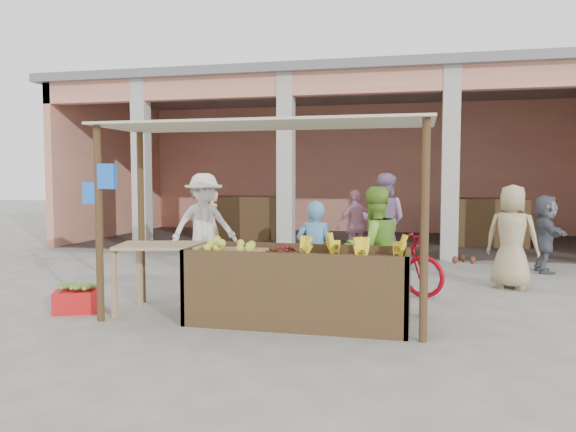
% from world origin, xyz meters
% --- Properties ---
extents(ground, '(60.00, 60.00, 0.00)m').
position_xyz_m(ground, '(0.00, 0.00, 0.00)').
color(ground, slate).
rests_on(ground, ground).
extents(market_building, '(14.40, 6.40, 4.20)m').
position_xyz_m(market_building, '(0.05, 8.93, 2.70)').
color(market_building, tan).
rests_on(market_building, ground).
extents(fruit_stall, '(2.60, 0.95, 0.80)m').
position_xyz_m(fruit_stall, '(0.50, 0.00, 0.40)').
color(fruit_stall, '#4D351F').
rests_on(fruit_stall, ground).
extents(stall_awning, '(4.09, 1.35, 2.39)m').
position_xyz_m(stall_awning, '(-0.01, 0.06, 1.98)').
color(stall_awning, '#4D351F').
rests_on(stall_awning, ground).
extents(banana_heap, '(1.21, 0.66, 0.22)m').
position_xyz_m(banana_heap, '(1.08, -0.03, 0.91)').
color(banana_heap, yellow).
rests_on(banana_heap, fruit_stall).
extents(melon_tray, '(0.71, 0.62, 0.19)m').
position_xyz_m(melon_tray, '(-0.28, -0.05, 0.89)').
color(melon_tray, '#9F7852').
rests_on(melon_tray, fruit_stall).
extents(berry_heap, '(0.48, 0.39, 0.15)m').
position_xyz_m(berry_heap, '(0.32, 0.04, 0.88)').
color(berry_heap, maroon).
rests_on(berry_heap, fruit_stall).
extents(side_table, '(1.25, 0.97, 0.90)m').
position_xyz_m(side_table, '(-1.26, 0.04, 0.75)').
color(side_table, tan).
rests_on(side_table, ground).
extents(papaya_pile, '(0.62, 0.36, 0.18)m').
position_xyz_m(papaya_pile, '(-1.26, 0.04, 0.99)').
color(papaya_pile, '#458E2E').
rests_on(papaya_pile, side_table).
extents(red_crate, '(0.66, 0.59, 0.29)m').
position_xyz_m(red_crate, '(-2.40, -0.12, 0.14)').
color(red_crate, red).
rests_on(red_crate, ground).
extents(plantain_bundle, '(0.42, 0.29, 0.08)m').
position_xyz_m(plantain_bundle, '(-2.40, -0.12, 0.33)').
color(plantain_bundle, olive).
rests_on(plantain_bundle, red_crate).
extents(produce_sacks, '(0.78, 0.73, 0.59)m').
position_xyz_m(produce_sacks, '(2.78, 5.34, 0.30)').
color(produce_sacks, maroon).
rests_on(produce_sacks, ground).
extents(vendor_blue, '(0.59, 0.45, 1.53)m').
position_xyz_m(vendor_blue, '(0.56, 0.80, 0.77)').
color(vendor_blue, '#5696CE').
rests_on(vendor_blue, ground).
extents(vendor_green, '(0.95, 0.83, 1.71)m').
position_xyz_m(vendor_green, '(1.32, 0.81, 0.85)').
color(vendor_green, '#7FBC39').
rests_on(vendor_green, ground).
extents(motorcycle, '(1.26, 2.01, 0.99)m').
position_xyz_m(motorcycle, '(1.41, 2.00, 0.50)').
color(motorcycle, '#990512').
rests_on(motorcycle, ground).
extents(shopper_a, '(1.37, 1.27, 1.95)m').
position_xyz_m(shopper_a, '(-1.76, 2.69, 0.98)').
color(shopper_a, silver).
rests_on(shopper_a, ground).
extents(shopper_b, '(1.04, 0.93, 1.58)m').
position_xyz_m(shopper_b, '(0.63, 4.99, 0.79)').
color(shopper_b, '#C17B90').
rests_on(shopper_b, ground).
extents(shopper_c, '(1.01, 0.82, 1.80)m').
position_xyz_m(shopper_c, '(3.30, 2.78, 0.90)').
color(shopper_c, tan).
rests_on(shopper_c, ground).
extents(shopper_d, '(0.62, 1.41, 1.50)m').
position_xyz_m(shopper_d, '(4.13, 4.50, 0.75)').
color(shopper_d, '#545661').
rests_on(shopper_d, ground).
extents(shopper_e, '(0.70, 0.71, 1.52)m').
position_xyz_m(shopper_e, '(-2.44, 4.80, 0.76)').
color(shopper_e, '#F3B792').
rests_on(shopper_e, ground).
extents(shopper_f, '(1.06, 0.75, 1.99)m').
position_xyz_m(shopper_f, '(1.22, 4.50, 0.99)').
color(shopper_f, gray).
rests_on(shopper_f, ground).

